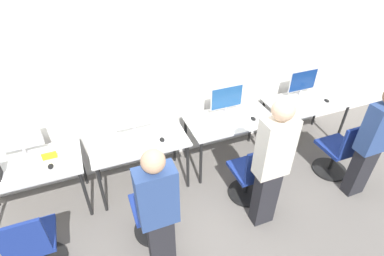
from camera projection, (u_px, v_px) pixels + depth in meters
The scene contains 26 objects.
ground_plane at pixel (196, 187), 4.11m from camera, with size 20.00×20.00×0.00m, color slate.
wall_back at pixel (173, 70), 3.88m from camera, with size 12.00×0.05×2.80m.
desk_far_left at pixel (28, 171), 3.39m from camera, with size 1.20×0.67×0.76m.
monitor_far_left at pixel (19, 140), 3.36m from camera, with size 0.47×0.18×0.43m.
keyboard_far_left at pixel (24, 172), 3.26m from camera, with size 0.43×0.14×0.02m.
mouse_far_left at pixel (51, 166), 3.32m from camera, with size 0.06×0.09×0.03m.
office_chair_far_left at pixel (34, 247), 2.96m from camera, with size 0.48×0.48×0.91m.
desk_left at pixel (139, 145), 3.77m from camera, with size 1.20×0.67×0.76m.
monitor_left at pixel (133, 118), 3.70m from camera, with size 0.47×0.18×0.43m.
keyboard_left at pixel (140, 145), 3.63m from camera, with size 0.43×0.14×0.02m.
mouse_left at pixel (162, 139), 3.71m from camera, with size 0.06×0.09×0.03m.
office_chair_left at pixel (154, 213), 3.30m from camera, with size 0.48×0.48×0.91m.
person_left at pixel (158, 211), 2.74m from camera, with size 0.36×0.20×1.56m.
desk_right at pixel (230, 124), 4.15m from camera, with size 1.20×0.67×0.76m.
monitor_right at pixel (227, 99), 4.08m from camera, with size 0.47×0.18×0.43m.
keyboard_right at pixel (234, 123), 4.01m from camera, with size 0.43×0.14×0.02m.
mouse_right at pixel (253, 119), 4.08m from camera, with size 0.06×0.09×0.03m.
office_chair_right at pixel (251, 176), 3.75m from camera, with size 0.48×0.48×0.91m.
person_right at pixel (272, 162), 3.14m from camera, with size 0.36×0.22×1.70m.
desk_far_right at pixel (305, 106), 4.53m from camera, with size 1.20×0.67×0.76m.
monitor_far_right at pixel (303, 82), 4.48m from camera, with size 0.47×0.18×0.43m.
keyboard_far_right at pixel (313, 105), 4.37m from camera, with size 0.43×0.14×0.02m.
mouse_far_right at pixel (327, 101), 4.46m from camera, with size 0.06×0.09×0.03m.
office_chair_far_right at pixel (339, 153), 4.11m from camera, with size 0.48×0.48×0.91m.
person_far_right at pixel (373, 141), 3.56m from camera, with size 0.36×0.21×1.56m.
placard_far_left at pixel (49, 156), 3.42m from camera, with size 0.16×0.03×0.08m.
Camera 1 is at (-1.09, -2.63, 3.07)m, focal length 28.00 mm.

